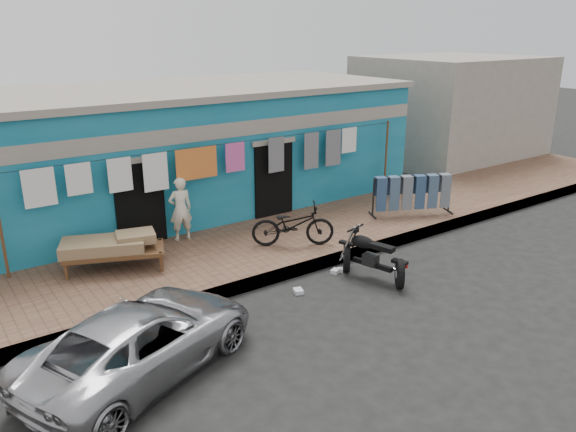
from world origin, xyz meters
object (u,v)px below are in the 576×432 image
object	(u,v)px
seated_person	(180,209)
jeans_rack	(412,194)
car	(141,339)
motorcycle	(373,256)
bicycle	(293,220)
charpoy	(115,252)

from	to	relation	value
seated_person	jeans_rack	bearing A→B (deg)	169.31
car	motorcycle	world-z (taller)	car
motorcycle	jeans_rack	distance (m)	3.73
jeans_rack	bicycle	bearing A→B (deg)	-179.65
bicycle	motorcycle	bearing A→B (deg)	-131.66
car	charpoy	bearing A→B (deg)	-35.63
seated_person	jeans_rack	xyz separation A→B (m)	(5.63, -1.70, -0.20)
bicycle	charpoy	size ratio (longest dim) A/B	0.81
motorcycle	charpoy	world-z (taller)	motorcycle
motorcycle	charpoy	distance (m)	5.13
bicycle	seated_person	bearing A→B (deg)	78.18
motorcycle	car	bearing A→B (deg)	169.69
car	bicycle	size ratio (longest dim) A/B	2.15
motorcycle	jeans_rack	world-z (taller)	jeans_rack
car	bicycle	xyz separation A→B (m)	(4.38, 2.32, 0.29)
bicycle	jeans_rack	xyz separation A→B (m)	(3.77, 0.02, -0.05)
seated_person	bicycle	distance (m)	2.54
motorcycle	jeans_rack	bearing A→B (deg)	16.28
motorcycle	charpoy	xyz separation A→B (m)	(-4.21, 2.93, 0.08)
seated_person	motorcycle	size ratio (longest dim) A/B	0.88
bicycle	jeans_rack	bearing A→B (deg)	-58.55
car	motorcycle	size ratio (longest dim) A/B	2.32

